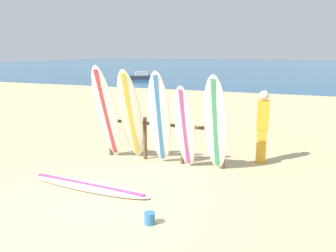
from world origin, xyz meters
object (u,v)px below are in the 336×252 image
at_px(surfboard_leaning_center, 185,128).
at_px(beachgoer_standing, 263,124).
at_px(surfboard_rack, 163,135).
at_px(surfboard_leaning_center_left, 159,119).
at_px(sand_bucket, 150,218).
at_px(surfboard_leaning_center_right, 216,124).
at_px(surfboard_lying_on_sand, 88,186).
at_px(surfboard_leaning_left, 131,116).
at_px(surfboard_leaning_far_left, 106,113).
at_px(small_boat_offshore, 141,77).

relative_size(surfboard_leaning_center, beachgoer_standing, 1.11).
distance_m(surfboard_rack, surfboard_leaning_center_left, 0.56).
relative_size(surfboard_rack, sand_bucket, 15.95).
xyz_separation_m(surfboard_leaning_center_right, surfboard_lying_on_sand, (-2.12, -1.86, -1.07)).
distance_m(surfboard_leaning_left, surfboard_leaning_center, 1.41).
xyz_separation_m(surfboard_lying_on_sand, beachgoer_standing, (3.01, 2.90, 0.94)).
height_order(surfboard_leaning_center_left, surfboard_leaning_center, surfboard_leaning_center_left).
distance_m(surfboard_leaning_far_left, sand_bucket, 3.70).
xyz_separation_m(surfboard_leaning_center_left, surfboard_leaning_center, (0.64, -0.04, -0.15)).
bearing_deg(surfboard_leaning_left, surfboard_leaning_center_right, 0.94).
relative_size(surfboard_leaning_center_right, beachgoer_standing, 1.25).
height_order(surfboard_leaning_far_left, surfboard_leaning_left, surfboard_leaning_far_left).
bearing_deg(surfboard_leaning_center_right, small_boat_offshore, 119.67).
height_order(surfboard_rack, beachgoer_standing, beachgoer_standing).
bearing_deg(surfboard_leaning_far_left, surfboard_leaning_center_right, 2.67).
height_order(surfboard_leaning_left, surfboard_leaning_center_right, surfboard_leaning_left).
bearing_deg(surfboard_rack, small_boat_offshore, 117.24).
height_order(surfboard_rack, surfboard_lying_on_sand, surfboard_rack).
bearing_deg(surfboard_lying_on_sand, surfboard_leaning_left, 88.63).
bearing_deg(surfboard_rack, beachgoer_standing, 19.35).
bearing_deg(beachgoer_standing, surfboard_leaning_far_left, -161.89).
bearing_deg(surfboard_leaning_far_left, surfboard_leaning_center_left, 2.50).
relative_size(beachgoer_standing, sand_bucket, 9.16).
relative_size(surfboard_leaning_far_left, beachgoer_standing, 1.34).
distance_m(surfboard_leaning_center_right, sand_bucket, 2.96).
xyz_separation_m(surfboard_leaning_far_left, surfboard_leaning_center_left, (1.38, 0.06, -0.05)).
bearing_deg(surfboard_lying_on_sand, surfboard_leaning_center_right, 41.23).
bearing_deg(beachgoer_standing, surfboard_leaning_center_left, -153.21).
height_order(surfboard_leaning_far_left, sand_bucket, surfboard_leaning_far_left).
bearing_deg(surfboard_lying_on_sand, surfboard_leaning_center_left, 65.81).
relative_size(surfboard_leaning_left, surfboard_lying_on_sand, 0.81).
xyz_separation_m(surfboard_leaning_far_left, surfboard_leaning_left, (0.62, 0.09, -0.04)).
relative_size(surfboard_leaning_far_left, small_boat_offshore, 0.79).
xyz_separation_m(surfboard_leaning_center_left, beachgoer_standing, (2.20, 1.11, -0.16)).
distance_m(surfboard_lying_on_sand, sand_bucket, 2.00).
xyz_separation_m(surfboard_lying_on_sand, sand_bucket, (1.78, -0.91, 0.06)).
bearing_deg(sand_bucket, surfboard_lying_on_sand, 152.85).
bearing_deg(small_boat_offshore, surfboard_lying_on_sand, -66.38).
relative_size(surfboard_leaning_center, small_boat_offshore, 0.65).
distance_m(surfboard_leaning_center_right, small_boat_offshore, 25.46).
distance_m(surfboard_leaning_far_left, surfboard_leaning_left, 0.63).
xyz_separation_m(surfboard_leaning_left, surfboard_lying_on_sand, (-0.04, -1.82, -1.11)).
bearing_deg(surfboard_leaning_center, surfboard_lying_on_sand, -129.59).
xyz_separation_m(surfboard_leaning_center_left, small_boat_offshore, (-11.28, 22.18, -0.88)).
bearing_deg(surfboard_leaning_left, surfboard_lying_on_sand, -91.37).
height_order(surfboard_leaning_center, small_boat_offshore, surfboard_leaning_center).
bearing_deg(surfboard_leaning_center_right, surfboard_leaning_far_left, -177.33).
height_order(surfboard_leaning_center_left, surfboard_lying_on_sand, surfboard_leaning_center_left).
relative_size(surfboard_leaning_far_left, surfboard_leaning_center_right, 1.08).
xyz_separation_m(surfboard_leaning_left, surfboard_leaning_center_left, (0.76, -0.03, -0.01)).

